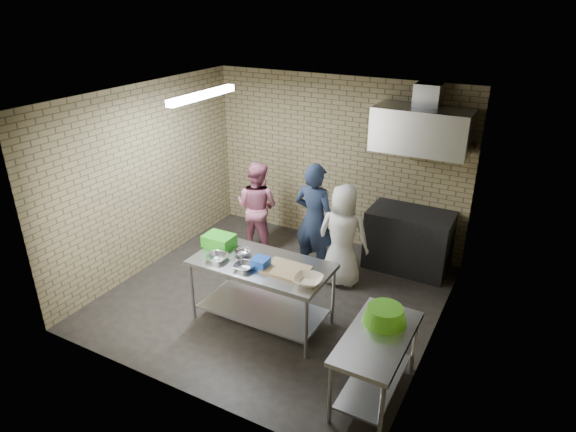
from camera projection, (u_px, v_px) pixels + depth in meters
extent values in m
plane|color=black|center=(275.00, 296.00, 6.81)|extent=(4.20, 4.20, 0.00)
plane|color=black|center=(272.00, 98.00, 5.70)|extent=(4.20, 4.20, 0.00)
cube|color=#8F8059|center=(336.00, 162.00, 7.86)|extent=(4.20, 0.06, 2.70)
cube|color=#8F8059|center=(167.00, 279.00, 4.65)|extent=(4.20, 0.06, 2.70)
cube|color=#8F8059|center=(147.00, 179.00, 7.17)|extent=(0.06, 4.00, 2.70)
cube|color=#8F8059|center=(442.00, 242.00, 5.35)|extent=(0.06, 4.00, 2.70)
cube|color=#B5B6BC|center=(262.00, 292.00, 6.13)|extent=(1.69, 0.84, 0.84)
cube|color=silver|center=(375.00, 366.00, 4.99)|extent=(0.60, 1.20, 0.75)
cube|color=black|center=(409.00, 240.00, 7.36)|extent=(1.20, 0.70, 0.90)
cube|color=silver|center=(422.00, 130.00, 6.73)|extent=(1.30, 0.60, 0.60)
cube|color=#A5A8AD|center=(428.00, 95.00, 6.66)|extent=(0.35, 0.30, 0.30)
cube|color=#3F2B19|center=(446.00, 143.00, 6.82)|extent=(0.80, 0.20, 0.04)
cube|color=white|center=(202.00, 95.00, 6.16)|extent=(0.10, 1.25, 0.08)
cube|color=green|center=(219.00, 240.00, 6.33)|extent=(0.37, 0.28, 0.15)
cube|color=blue|center=(260.00, 263.00, 5.83)|extent=(0.19, 0.19, 0.12)
cube|color=tan|center=(286.00, 269.00, 5.79)|extent=(0.51, 0.39, 0.03)
imported|color=silver|center=(217.00, 258.00, 6.00)|extent=(0.29, 0.29, 0.06)
imported|color=#ABAFB2|center=(243.00, 253.00, 6.12)|extent=(0.22, 0.22, 0.06)
imported|color=silver|center=(244.00, 267.00, 5.81)|extent=(0.27, 0.27, 0.06)
imported|color=#F2DFC1|center=(308.00, 280.00, 5.52)|extent=(0.36, 0.36, 0.08)
cylinder|color=#B22619|center=(428.00, 132.00, 6.89)|extent=(0.07, 0.07, 0.18)
imported|color=black|center=(314.00, 220.00, 7.05)|extent=(0.65, 0.45, 1.70)
imported|color=#C36787|center=(257.00, 207.00, 7.78)|extent=(0.72, 0.56, 1.47)
imported|color=silver|center=(343.00, 236.00, 6.85)|extent=(0.78, 0.57, 1.48)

